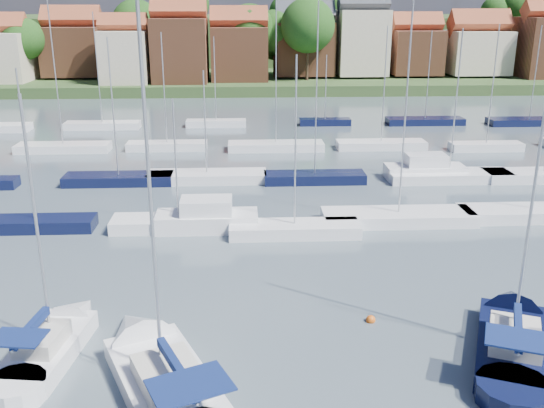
{
  "coord_description": "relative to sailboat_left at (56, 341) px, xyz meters",
  "views": [
    {
      "loc": [
        -2.78,
        -19.45,
        14.84
      ],
      "look_at": [
        -1.11,
        14.0,
        3.77
      ],
      "focal_mm": 40.0,
      "sensor_mm": 36.0,
      "label": 1
    }
  ],
  "objects": [
    {
      "name": "ground",
      "position": [
        11.34,
        34.93,
        -0.37
      ],
      "size": [
        260.0,
        260.0,
        0.0
      ],
      "primitive_type": "plane",
      "color": "#3F4E56",
      "rests_on": "ground"
    },
    {
      "name": "sailboat_left",
      "position": [
        0.0,
        0.0,
        0.0
      ],
      "size": [
        3.59,
        9.34,
        12.5
      ],
      "rotation": [
        0.0,
        0.0,
        1.44
      ],
      "color": "white",
      "rests_on": "ground"
    },
    {
      "name": "sailboat_centre",
      "position": [
        4.74,
        -2.32,
        -0.02
      ],
      "size": [
        7.97,
        12.57,
        16.68
      ],
      "rotation": [
        0.0,
        0.0,
        1.99
      ],
      "color": "white",
      "rests_on": "ground"
    },
    {
      "name": "sailboat_navy",
      "position": [
        20.91,
        -0.37,
        -0.01
      ],
      "size": [
        7.17,
        11.54,
        15.64
      ],
      "rotation": [
        0.0,
        0.0,
        1.17
      ],
      "color": "black",
      "rests_on": "ground"
    },
    {
      "name": "buoy_e",
      "position": [
        14.73,
        1.65,
        -0.37
      ],
      "size": [
        0.46,
        0.46,
        0.46
      ],
      "primitive_type": "sphere",
      "color": "#D85914",
      "rests_on": "ground"
    },
    {
      "name": "marina_field",
      "position": [
        13.25,
        30.08,
        0.06
      ],
      "size": [
        79.62,
        41.41,
        15.93
      ],
      "color": "white",
      "rests_on": "ground"
    },
    {
      "name": "far_shore_town",
      "position": [
        13.57,
        127.6,
        4.24
      ],
      "size": [
        212.46,
        90.0,
        22.27
      ],
      "color": "#384D26",
      "rests_on": "ground"
    }
  ]
}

